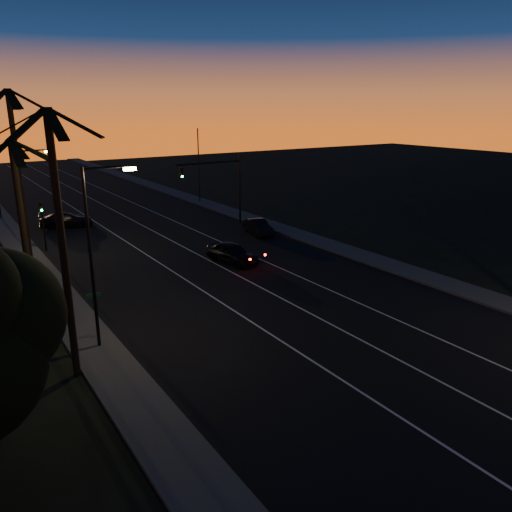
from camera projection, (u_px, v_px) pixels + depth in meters
road at (203, 261)px, 38.61m from camera, size 20.00×170.00×0.01m
sidewalk_left at (51, 288)px, 32.70m from camera, size 2.40×170.00×0.16m
sidewalk_right at (315, 240)px, 44.47m from camera, size 2.40×170.00×0.16m
lane_stripe_left at (167, 268)px, 37.03m from camera, size 0.12×160.00×0.01m
lane_stripe_mid at (209, 260)px, 38.87m from camera, size 0.12×160.00×0.01m
lane_stripe_right at (247, 253)px, 40.71m from camera, size 0.12×160.00×0.01m
palm_near at (59, 221)px, 20.34m from camera, size 4.25×4.16×11.53m
palm_mid at (21, 216)px, 25.06m from camera, size 4.25×4.16×10.03m
palm_far at (19, 174)px, 30.00m from camera, size 4.25×4.16×12.53m
streetlight_left_near at (96, 244)px, 23.44m from camera, size 2.55×0.26×9.00m
streetlight_left_far at (27, 195)px, 37.93m from camera, size 2.55×0.26×8.50m
street_sign at (95, 310)px, 25.25m from camera, size 0.70×0.06×2.60m
signal_mast at (219, 178)px, 48.97m from camera, size 7.10×0.41×7.00m
signal_post at (42, 216)px, 40.77m from camera, size 0.28×0.37×4.20m
far_pole_right at (199, 166)px, 60.69m from camera, size 0.14×0.14×9.00m
lead_car at (232, 253)px, 38.08m from camera, size 2.81×5.35×1.56m
right_car at (258, 227)px, 46.55m from camera, size 2.15×4.46×1.41m
cross_car at (66, 220)px, 49.29m from camera, size 5.36×3.23×1.45m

